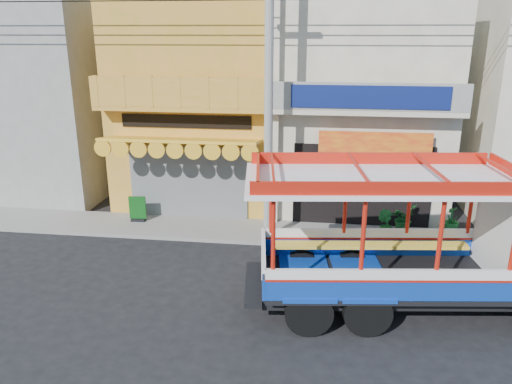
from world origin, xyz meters
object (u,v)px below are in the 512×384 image
songthaew_truck (440,244)px  potted_plant_b (385,225)px  potted_plant_a (403,218)px  potted_plant_c (451,220)px  utility_pole (274,83)px  green_sign (138,211)px

songthaew_truck → potted_plant_b: songthaew_truck is taller
potted_plant_a → potted_plant_c: bearing=-59.4°
songthaew_truck → potted_plant_b: bearing=99.9°
potted_plant_b → utility_pole: bearing=54.7°
green_sign → potted_plant_c: (10.59, 0.27, 0.09)m
utility_pole → songthaew_truck: bearing=-39.7°
green_sign → potted_plant_a: 9.05m
potted_plant_b → potted_plant_c: bearing=-115.7°
songthaew_truck → potted_plant_c: 5.17m
utility_pole → songthaew_truck: size_ratio=3.49×
potted_plant_c → potted_plant_b: bearing=-38.4°
utility_pole → potted_plant_c: bearing=12.3°
songthaew_truck → potted_plant_a: size_ratio=8.82×
potted_plant_b → potted_plant_c: 2.32m
potted_plant_a → potted_plant_b: 0.96m
potted_plant_a → potted_plant_b: potted_plant_b is taller
utility_pole → potted_plant_a: utility_pole is taller
songthaew_truck → utility_pole: bearing=140.3°
green_sign → potted_plant_c: bearing=1.5°
potted_plant_c → green_sign: bearing=-55.1°
potted_plant_b → potted_plant_c: size_ratio=1.00×
green_sign → potted_plant_c: potted_plant_c is taller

